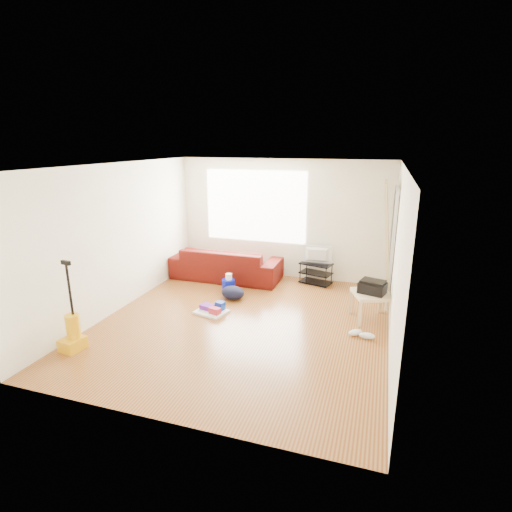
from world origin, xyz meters
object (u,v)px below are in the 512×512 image
(bucket, at_px, (229,292))
(cleaning_tray, at_px, (213,310))
(sofa, at_px, (227,278))
(tv_stand, at_px, (316,273))
(side_table, at_px, (372,297))
(vacuum, at_px, (73,333))
(backpack, at_px, (233,299))

(bucket, xyz_separation_m, cleaning_tray, (0.11, -1.02, 0.06))
(sofa, relative_size, bucket, 9.12)
(sofa, height_order, tv_stand, tv_stand)
(sofa, relative_size, side_table, 3.14)
(side_table, relative_size, bucket, 2.90)
(vacuum, bearing_deg, sofa, 83.43)
(sofa, xyz_separation_m, vacuum, (-0.92, -3.48, 0.24))
(sofa, distance_m, backpack, 1.18)
(backpack, distance_m, vacuum, 2.86)
(tv_stand, xyz_separation_m, backpack, (-1.33, -1.32, -0.22))
(side_table, xyz_separation_m, vacuum, (-3.95, -2.31, -0.15))
(side_table, relative_size, backpack, 1.65)
(bucket, distance_m, backpack, 0.38)
(side_table, height_order, backpack, side_table)
(sofa, bearing_deg, backpack, 117.55)
(bucket, bearing_deg, backpack, -56.22)
(tv_stand, bearing_deg, backpack, -120.07)
(sofa, bearing_deg, vacuum, 75.14)
(side_table, xyz_separation_m, bucket, (-2.69, 0.45, -0.39))
(backpack, relative_size, vacuum, 0.34)
(tv_stand, distance_m, bucket, 1.85)
(sofa, height_order, vacuum, vacuum)
(side_table, relative_size, vacuum, 0.57)
(cleaning_tray, xyz_separation_m, vacuum, (-1.37, -1.73, 0.18))
(sofa, distance_m, side_table, 3.27)
(side_table, bearing_deg, backpack, 176.98)
(sofa, height_order, side_table, side_table)
(bucket, xyz_separation_m, vacuum, (-1.26, -2.76, 0.24))
(tv_stand, bearing_deg, vacuum, -111.59)
(cleaning_tray, height_order, backpack, cleaning_tray)
(cleaning_tray, relative_size, vacuum, 0.46)
(tv_stand, height_order, side_table, side_table)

